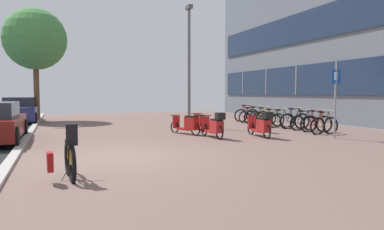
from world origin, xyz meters
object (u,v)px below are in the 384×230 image
(bicycle_rack_05, at_px, (272,119))
(parking_sign, at_px, (335,96))
(scooter_near, at_px, (201,122))
(scooter_extra, at_px, (261,125))
(bicycle_rack_08, at_px, (250,117))
(bicycle_rack_09, at_px, (247,115))
(bicycle_rack_00, at_px, (324,125))
(bicycle_rack_01, at_px, (316,124))
(street_tree, at_px, (35,39))
(parked_car_far, at_px, (20,110))
(scooter_mid, at_px, (214,126))
(bicycle_foreground, at_px, (68,158))
(bicycle_rack_06, at_px, (264,118))
(scooter_far, at_px, (188,124))
(lamp_post, at_px, (189,60))
(bicycle_rack_02, at_px, (304,123))
(bicycle_rack_03, at_px, (295,121))
(bicycle_rack_04, at_px, (281,120))
(bicycle_rack_07, at_px, (256,117))

(bicycle_rack_05, height_order, parking_sign, parking_sign)
(scooter_near, relative_size, scooter_extra, 0.97)
(bicycle_rack_08, distance_m, bicycle_rack_09, 0.75)
(bicycle_rack_00, xyz_separation_m, bicycle_rack_01, (0.23, 0.71, 0.00))
(parking_sign, bearing_deg, street_tree, 128.88)
(bicycle_rack_01, height_order, parking_sign, parking_sign)
(bicycle_rack_01, height_order, parked_car_far, parked_car_far)
(scooter_mid, distance_m, scooter_extra, 1.77)
(bicycle_rack_01, distance_m, bicycle_rack_09, 5.68)
(bicycle_rack_09, xyz_separation_m, scooter_extra, (-3.07, -6.27, 0.08))
(scooter_mid, height_order, street_tree, street_tree)
(bicycle_rack_08, distance_m, parking_sign, 6.97)
(scooter_mid, bearing_deg, bicycle_foreground, -139.23)
(bicycle_rack_06, distance_m, scooter_far, 5.58)
(scooter_near, relative_size, lamp_post, 0.31)
(bicycle_rack_05, bearing_deg, bicycle_rack_02, -85.17)
(lamp_post, bearing_deg, bicycle_rack_09, 23.00)
(bicycle_rack_05, relative_size, parking_sign, 0.52)
(bicycle_rack_00, distance_m, scooter_far, 5.38)
(lamp_post, bearing_deg, parking_sign, -59.76)
(bicycle_rack_00, bearing_deg, parking_sign, -116.93)
(bicycle_rack_06, bearing_deg, bicycle_rack_01, -86.64)
(street_tree, bearing_deg, lamp_post, -45.30)
(bicycle_rack_00, bearing_deg, scooter_near, 142.64)
(bicycle_rack_01, relative_size, lamp_post, 0.24)
(scooter_far, distance_m, parking_sign, 5.51)
(bicycle_rack_03, xyz_separation_m, street_tree, (-11.15, 9.51, 4.40))
(scooter_extra, bearing_deg, bicycle_rack_09, 63.89)
(bicycle_rack_09, bearing_deg, lamp_post, -157.00)
(bicycle_rack_05, relative_size, scooter_mid, 0.71)
(scooter_near, distance_m, lamp_post, 3.20)
(scooter_mid, bearing_deg, bicycle_rack_08, 48.39)
(bicycle_rack_06, xyz_separation_m, scooter_far, (-5.06, -2.36, 0.05))
(bicycle_foreground, height_order, parked_car_far, parked_car_far)
(scooter_extra, relative_size, street_tree, 0.28)
(bicycle_rack_04, relative_size, scooter_extra, 0.69)
(bicycle_rack_03, xyz_separation_m, bicycle_rack_04, (-0.23, 0.71, -0.03))
(scooter_mid, bearing_deg, scooter_near, 78.25)
(bicycle_rack_09, bearing_deg, bicycle_rack_08, -107.60)
(bicycle_rack_09, bearing_deg, street_tree, 154.82)
(scooter_mid, distance_m, scooter_far, 1.45)
(street_tree, bearing_deg, bicycle_rack_03, -40.45)
(bicycle_rack_00, height_order, bicycle_rack_08, bicycle_rack_00)
(bicycle_rack_02, relative_size, scooter_mid, 0.70)
(scooter_far, height_order, street_tree, street_tree)
(bicycle_foreground, bearing_deg, bicycle_rack_07, 42.47)
(bicycle_rack_09, bearing_deg, scooter_mid, -129.31)
(parked_car_far, height_order, lamp_post, lamp_post)
(bicycle_rack_09, height_order, scooter_extra, bicycle_rack_09)
(bicycle_rack_04, height_order, parked_car_far, parked_car_far)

